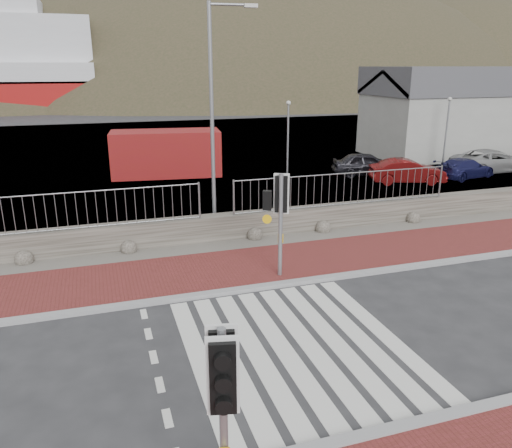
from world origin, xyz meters
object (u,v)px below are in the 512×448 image
object	(u,v)px
car_d	(491,161)
car_c	(465,168)
shipping_container	(166,153)
car_a	(367,164)
streetlight	(216,110)
traffic_signal_far	(279,204)
traffic_signal_near	(223,385)
car_b	(407,171)

from	to	relation	value
car_d	car_c	bearing A→B (deg)	105.76
shipping_container	car_a	size ratio (longest dim) A/B	1.56
streetlight	traffic_signal_far	bearing A→B (deg)	-76.25
car_a	car_c	distance (m)	5.23
shipping_container	streetlight	bearing A→B (deg)	-81.25
traffic_signal_near	car_c	xyz separation A→B (m)	(17.74, 16.75, -1.50)
streetlight	shipping_container	distance (m)	11.20
shipping_container	car_a	bearing A→B (deg)	-11.74
traffic_signal_near	car_a	distance (m)	22.98
traffic_signal_far	streetlight	distance (m)	5.03
shipping_container	car_c	distance (m)	16.33
traffic_signal_near	traffic_signal_far	bearing A→B (deg)	77.07
traffic_signal_far	streetlight	size ratio (longest dim) A/B	0.39
shipping_container	car_b	xyz separation A→B (m)	(11.56, -5.90, -0.60)
streetlight	car_b	size ratio (longest dim) A/B	2.06
car_c	car_d	bearing A→B (deg)	-85.59
traffic_signal_far	traffic_signal_near	bearing A→B (deg)	89.34
car_a	car_b	bearing A→B (deg)	-139.37
car_d	shipping_container	bearing A→B (deg)	71.76
streetlight	car_d	xyz separation A→B (m)	(17.48, 5.84, -3.74)
car_a	car_c	size ratio (longest dim) A/B	1.01
car_a	car_d	bearing A→B (deg)	-83.80
car_a	traffic_signal_far	bearing A→B (deg)	157.15
streetlight	car_b	xyz separation A→B (m)	(11.24, 4.84, -3.77)
traffic_signal_near	car_a	bearing A→B (deg)	68.01
traffic_signal_near	shipping_container	xyz separation A→B (m)	(2.47, 22.50, -0.82)
shipping_container	car_a	xyz separation A→B (m)	(10.52, -3.58, -0.58)
car_c	shipping_container	bearing A→B (deg)	55.18
car_a	car_b	world-z (taller)	car_a
traffic_signal_far	shipping_container	distance (m)	15.28
streetlight	car_c	bearing A→B (deg)	23.55
traffic_signal_near	car_a	xyz separation A→B (m)	(12.98, 18.91, -1.40)
car_c	car_d	distance (m)	2.66
car_c	car_d	size ratio (longest dim) A/B	0.79
car_b	car_d	distance (m)	6.32
shipping_container	traffic_signal_far	bearing A→B (deg)	-79.19
traffic_signal_far	car_d	xyz separation A→B (m)	(16.80, 10.31, -1.55)
car_b	car_a	bearing A→B (deg)	41.42
traffic_signal_far	car_a	size ratio (longest dim) A/B	0.80
car_c	streetlight	bearing A→B (deg)	94.26
shipping_container	car_b	world-z (taller)	shipping_container
car_c	traffic_signal_near	bearing A→B (deg)	119.16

